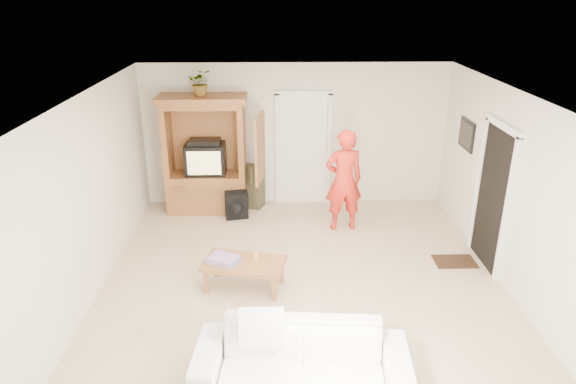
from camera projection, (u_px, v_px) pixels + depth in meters
name	position (u px, v px, depth m)	size (l,w,h in m)	color
floor	(303.00, 286.00, 7.04)	(6.00, 6.00, 0.00)	tan
ceiling	(305.00, 97.00, 6.07)	(6.00, 6.00, 0.00)	white
wall_back	(295.00, 135.00, 9.33)	(5.50, 5.50, 0.00)	silver
wall_front	(325.00, 355.00, 3.77)	(5.50, 5.50, 0.00)	silver
wall_left	(87.00, 200.00, 6.49)	(6.00, 6.00, 0.00)	silver
wall_right	(516.00, 196.00, 6.61)	(6.00, 6.00, 0.00)	silver
armoire	(207.00, 162.00, 9.13)	(1.82, 1.14, 2.10)	#9C5E30
door_back	(303.00, 150.00, 9.41)	(0.85, 0.05, 2.04)	white
doorway_right	(493.00, 199.00, 7.27)	(0.05, 0.90, 2.04)	black
framed_picture	(467.00, 134.00, 8.26)	(0.03, 0.60, 0.48)	black
doormat	(455.00, 261.00, 7.64)	(0.60, 0.40, 0.02)	#382316
plant	(201.00, 83.00, 8.57)	(0.40, 0.35, 0.45)	#4C7238
man	(344.00, 180.00, 8.41)	(0.63, 0.41, 1.73)	red
sofa	(302.00, 361.00, 5.16)	(2.15, 0.84, 0.63)	white
coffee_table	(244.00, 265.00, 6.87)	(1.17, 0.80, 0.40)	#965933
towel	(223.00, 259.00, 6.83)	(0.38, 0.28, 0.08)	#F55185
candle	(255.00, 256.00, 6.88)	(0.08, 0.08, 0.10)	tan
backpack_black	(237.00, 206.00, 9.00)	(0.39, 0.23, 0.48)	black
backpack_olive	(251.00, 186.00, 9.46)	(0.42, 0.31, 0.79)	#47442B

